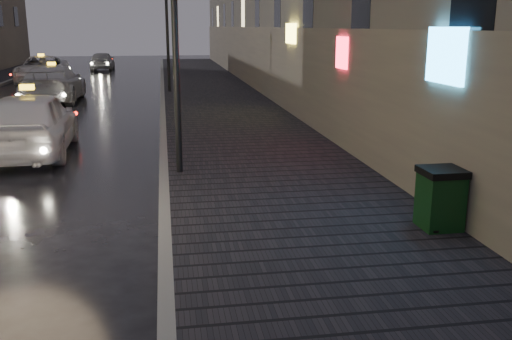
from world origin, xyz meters
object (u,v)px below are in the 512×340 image
at_px(lamp_far, 167,21).
at_px(taxi_near, 30,123).
at_px(lamp_near, 174,15).
at_px(taxi_far, 42,69).
at_px(taxi_mid, 53,84).
at_px(car_far, 102,61).
at_px(trash_bin, 440,198).

relative_size(lamp_far, taxi_near, 1.07).
bearing_deg(lamp_far, lamp_near, -90.00).
bearing_deg(lamp_far, taxi_far, 135.18).
distance_m(lamp_far, taxi_far, 10.64).
bearing_deg(taxi_mid, lamp_far, -157.36).
bearing_deg(lamp_far, car_far, 105.97).
xyz_separation_m(lamp_near, trash_bin, (3.95, -4.27, -2.85)).
distance_m(lamp_far, trash_bin, 20.85).
height_order(lamp_far, taxi_far, lamp_far).
relative_size(trash_bin, taxi_near, 0.20).
relative_size(lamp_far, taxi_mid, 0.96).
bearing_deg(trash_bin, lamp_far, 100.56).
height_order(lamp_near, trash_bin, lamp_near).
distance_m(lamp_near, taxi_near, 5.45).
bearing_deg(taxi_far, trash_bin, -69.94).
distance_m(lamp_far, taxi_near, 13.79).
distance_m(taxi_near, taxi_far, 20.58).
height_order(taxi_mid, taxi_far, taxi_mid).
height_order(trash_bin, taxi_far, taxi_far).
xyz_separation_m(lamp_far, trash_bin, (3.95, -20.27, -2.85)).
height_order(lamp_far, car_far, lamp_far).
height_order(lamp_far, trash_bin, lamp_far).
height_order(trash_bin, taxi_near, taxi_near).
xyz_separation_m(trash_bin, taxi_near, (-7.66, 7.26, 0.20)).
distance_m(taxi_mid, car_far, 18.77).
bearing_deg(taxi_near, trash_bin, 134.57).
bearing_deg(trash_bin, lamp_near, 132.30).
xyz_separation_m(lamp_far, taxi_mid, (-5.05, -2.09, -2.69)).
bearing_deg(lamp_near, taxi_mid, 109.96).
relative_size(taxi_far, car_far, 1.38).
xyz_separation_m(taxi_far, car_far, (2.53, 9.42, -0.08)).
relative_size(lamp_near, taxi_mid, 0.96).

